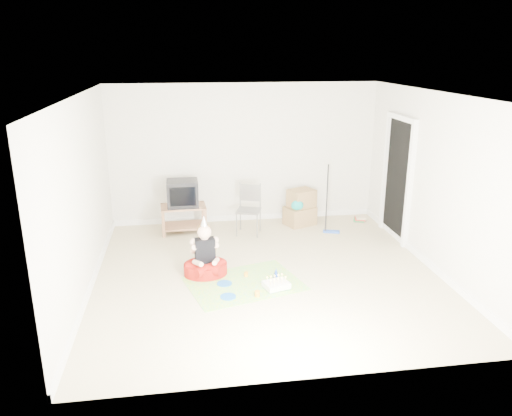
{
  "coord_description": "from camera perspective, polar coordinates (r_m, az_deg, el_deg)",
  "views": [
    {
      "loc": [
        -1.15,
        -6.63,
        3.16
      ],
      "look_at": [
        -0.1,
        0.4,
        0.9
      ],
      "focal_mm": 35.0,
      "sensor_mm": 36.0,
      "label": 1
    }
  ],
  "objects": [
    {
      "name": "cardboard_boxes",
      "position": [
        9.41,
        5.09,
        -0.01
      ],
      "size": [
        0.64,
        0.59,
        0.67
      ],
      "color": "#A07C4D",
      "rests_on": "ground"
    },
    {
      "name": "floor_mop",
      "position": [
        9.07,
        8.67,
        -1.22
      ],
      "size": [
        0.31,
        0.39,
        1.19
      ],
      "color": "blue",
      "rests_on": "ground"
    },
    {
      "name": "doorway_recess",
      "position": [
        8.9,
        15.89,
        3.06
      ],
      "size": [
        0.02,
        0.9,
        2.05
      ],
      "primitive_type": "cube",
      "color": "black",
      "rests_on": "ground"
    },
    {
      "name": "tv_stand",
      "position": [
        9.08,
        -8.27,
        -0.98
      ],
      "size": [
        0.82,
        0.53,
        0.5
      ],
      "color": "#986545",
      "rests_on": "ground"
    },
    {
      "name": "book_pile",
      "position": [
        9.87,
        11.78,
        -1.17
      ],
      "size": [
        0.28,
        0.31,
        0.09
      ],
      "color": "#297B3E",
      "rests_on": "ground"
    },
    {
      "name": "blue_plate_near",
      "position": [
        7.13,
        -3.62,
        -8.6
      ],
      "size": [
        0.3,
        0.3,
        0.01
      ],
      "primitive_type": "cylinder",
      "rotation": [
        0.0,
        0.0,
        0.67
      ],
      "color": "blue",
      "rests_on": "party_mat"
    },
    {
      "name": "crt_tv",
      "position": [
        8.95,
        -8.39,
        1.69
      ],
      "size": [
        0.55,
        0.45,
        0.47
      ],
      "primitive_type": "cube",
      "rotation": [
        0.0,
        0.0,
        0.0
      ],
      "color": "black",
      "rests_on": "tv_stand"
    },
    {
      "name": "birthday_cake",
      "position": [
        7.0,
        2.33,
        -8.82
      ],
      "size": [
        0.39,
        0.35,
        0.15
      ],
      "color": "white",
      "rests_on": "party_mat"
    },
    {
      "name": "orange_cup_near",
      "position": [
        7.33,
        -1.14,
        -7.58
      ],
      "size": [
        0.08,
        0.08,
        0.07
      ],
      "primitive_type": "cylinder",
      "rotation": [
        0.0,
        0.0,
        0.45
      ],
      "color": "orange",
      "rests_on": "party_mat"
    },
    {
      "name": "seated_woman",
      "position": [
        7.38,
        -5.81,
        -6.12
      ],
      "size": [
        0.7,
        0.7,
        0.92
      ],
      "color": "#A5170F",
      "rests_on": "ground"
    },
    {
      "name": "party_mat",
      "position": [
        7.15,
        -1.37,
        -8.6
      ],
      "size": [
        1.78,
        1.49,
        0.01
      ],
      "primitive_type": "cube",
      "rotation": [
        0.0,
        0.0,
        0.27
      ],
      "color": "#FF358D",
      "rests_on": "ground"
    },
    {
      "name": "orange_cup_far",
      "position": [
        6.77,
        0.14,
        -9.76
      ],
      "size": [
        0.09,
        0.09,
        0.08
      ],
      "primitive_type": "cylinder",
      "rotation": [
        0.0,
        0.0,
        0.36
      ],
      "color": "orange",
      "rests_on": "party_mat"
    },
    {
      "name": "folding_chair",
      "position": [
        8.85,
        -0.86,
        -0.29
      ],
      "size": [
        0.51,
        0.49,
        0.9
      ],
      "color": "gray",
      "rests_on": "ground"
    },
    {
      "name": "ground",
      "position": [
        7.44,
        1.23,
        -7.52
      ],
      "size": [
        5.0,
        5.0,
        0.0
      ],
      "primitive_type": "plane",
      "color": "beige",
      "rests_on": "ground"
    },
    {
      "name": "blue_party_hat",
      "position": [
        7.29,
        2.3,
        -7.41
      ],
      "size": [
        0.13,
        0.13,
        0.14
      ],
      "primitive_type": "cone",
      "rotation": [
        0.0,
        0.0,
        0.7
      ],
      "color": "#1A44BB",
      "rests_on": "party_mat"
    },
    {
      "name": "blue_plate_far",
      "position": [
        6.78,
        -3.21,
        -10.07
      ],
      "size": [
        0.22,
        0.22,
        0.01
      ],
      "primitive_type": "cylinder",
      "rotation": [
        0.0,
        0.0,
        -0.04
      ],
      "color": "blue",
      "rests_on": "party_mat"
    }
  ]
}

